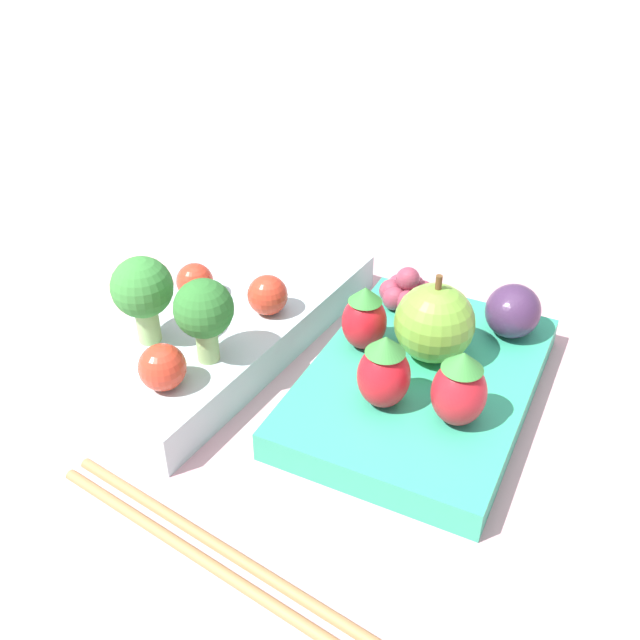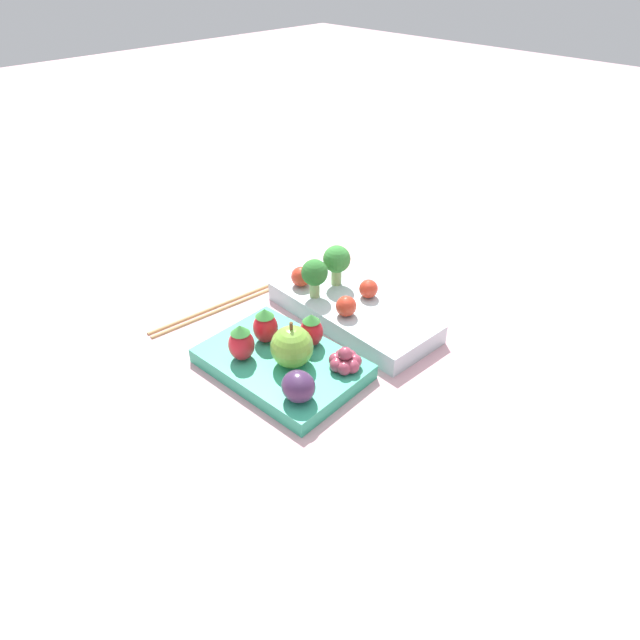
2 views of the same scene
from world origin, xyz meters
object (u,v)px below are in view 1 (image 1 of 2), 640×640
object	(u,v)px
broccoli_floret_0	(204,311)
grape_cluster	(407,292)
apple	(434,323)
cherry_tomato_2	(162,367)
broccoli_floret_1	(143,290)
bento_box_savoury	(227,326)
strawberry_2	(384,372)
cherry_tomato_1	(272,292)
plum	(513,311)
bento_box_fruit	(422,381)
chopsticks_pair	(227,560)
cherry_tomato_0	(195,282)
strawberry_1	(459,389)
strawberry_0	(364,318)

from	to	relation	value
broccoli_floret_0	grape_cluster	distance (m)	0.15
apple	cherry_tomato_2	bearing A→B (deg)	133.17
broccoli_floret_0	broccoli_floret_1	bearing A→B (deg)	92.61
grape_cluster	bento_box_savoury	bearing A→B (deg)	128.25
strawberry_2	apple	bearing A→B (deg)	-7.79
cherry_tomato_1	cherry_tomato_2	size ratio (longest dim) A/B	0.98
broccoli_floret_0	plum	distance (m)	0.19
bento_box_fruit	cherry_tomato_1	size ratio (longest dim) A/B	7.23
bento_box_fruit	apple	xyz separation A→B (m)	(0.01, 0.00, 0.03)
broccoli_floret_1	apple	xyz separation A→B (m)	(0.08, -0.15, -0.02)
plum	chopsticks_pair	size ratio (longest dim) A/B	0.18
apple	cherry_tomato_0	bearing A→B (deg)	99.21
chopsticks_pair	cherry_tomato_2	bearing A→B (deg)	53.22
broccoli_floret_0	plum	xyz separation A→B (m)	(0.12, -0.14, -0.02)
strawberry_1	grape_cluster	world-z (taller)	strawberry_1
strawberry_2	plum	bearing A→B (deg)	-22.47
cherry_tomato_0	strawberry_1	bearing A→B (deg)	-96.59
plum	bento_box_savoury	bearing A→B (deg)	114.46
cherry_tomato_2	apple	distance (m)	0.16
bento_box_savoury	bento_box_fruit	xyz separation A→B (m)	(0.01, -0.13, -0.00)
strawberry_1	plum	world-z (taller)	strawberry_1
strawberry_2	broccoli_floret_1	bearing A→B (deg)	99.43
bento_box_fruit	strawberry_1	world-z (taller)	strawberry_1
bento_box_savoury	strawberry_0	world-z (taller)	strawberry_0
cherry_tomato_0	cherry_tomato_2	distance (m)	0.09
bento_box_savoury	strawberry_2	xyz separation A→B (m)	(-0.03, -0.12, 0.03)
broccoli_floret_1	chopsticks_pair	size ratio (longest dim) A/B	0.26
apple	strawberry_2	bearing A→B (deg)	172.21
broccoli_floret_0	cherry_tomato_2	size ratio (longest dim) A/B	1.97
bento_box_fruit	broccoli_floret_0	world-z (taller)	broccoli_floret_0
broccoli_floret_0	grape_cluster	size ratio (longest dim) A/B	1.40
broccoli_floret_1	strawberry_1	size ratio (longest dim) A/B	1.22
strawberry_0	grape_cluster	size ratio (longest dim) A/B	1.14
apple	strawberry_1	world-z (taller)	apple
broccoli_floret_0	cherry_tomato_2	distance (m)	0.04
broccoli_floret_0	cherry_tomato_1	size ratio (longest dim) A/B	2.02
grape_cluster	chopsticks_pair	world-z (taller)	grape_cluster
bento_box_fruit	strawberry_2	world-z (taller)	strawberry_2
bento_box_fruit	grape_cluster	distance (m)	0.07
bento_box_savoury	strawberry_1	world-z (taller)	strawberry_1
cherry_tomato_0	cherry_tomato_1	distance (m)	0.05
broccoli_floret_1	cherry_tomato_1	world-z (taller)	broccoli_floret_1
cherry_tomato_2	grape_cluster	world-z (taller)	cherry_tomato_2
cherry_tomato_1	grape_cluster	bearing A→B (deg)	-49.79
cherry_tomato_0	grape_cluster	distance (m)	0.14
strawberry_0	strawberry_2	bearing A→B (deg)	-142.38
strawberry_0	broccoli_floret_1	bearing A→B (deg)	120.90
strawberry_2	plum	xyz separation A→B (m)	(0.10, -0.04, -0.00)
bento_box_fruit	grape_cluster	world-z (taller)	grape_cluster
cherry_tomato_1	strawberry_0	world-z (taller)	strawberry_0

